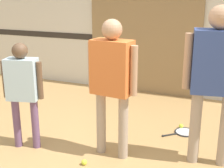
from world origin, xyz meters
name	(u,v)px	position (x,y,z in m)	size (l,w,h in m)	color
ground_plane	(91,160)	(0.00, 0.00, 0.00)	(16.00, 16.00, 0.00)	tan
wall_back	(155,10)	(0.00, 2.81, 1.60)	(16.00, 0.07, 3.20)	silver
wall_panel	(144,36)	(-0.18, 2.75, 1.11)	(2.15, 0.05, 2.21)	#93754C
person_instructor	(112,75)	(0.18, 0.22, 1.02)	(0.62, 0.30, 1.65)	tan
person_student_left	(23,85)	(-0.91, 0.00, 0.84)	(0.50, 0.29, 1.35)	#6B4C70
person_student_right	(216,70)	(1.29, 0.47, 1.12)	(0.68, 0.36, 1.81)	tan
racket_spare_on_floor	(184,132)	(0.91, 1.16, 0.01)	(0.50, 0.48, 0.03)	#28282D
tennis_ball_near_instructor	(84,162)	(-0.02, -0.13, 0.03)	(0.07, 0.07, 0.07)	#CCE038
tennis_ball_by_spare_racket	(181,126)	(0.84, 1.31, 0.03)	(0.07, 0.07, 0.07)	#CCE038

